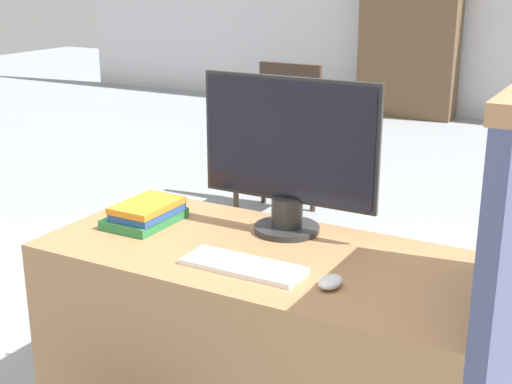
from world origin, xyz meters
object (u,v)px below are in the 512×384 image
Objects in this scene: keyboard at (243,266)px; mouse at (330,282)px; monitor at (288,155)px; book_stack at (146,213)px; far_chair at (282,133)px.

keyboard is 0.27m from mouse.
keyboard is (0.03, -0.33, -0.25)m from monitor.
book_stack is at bearing -159.45° from monitor.
keyboard is 0.50m from book_stack.
keyboard is at bearing -85.40° from monitor.
far_chair is at bearing 114.72° from keyboard.
far_chair is (-1.10, 2.12, -0.46)m from monitor.
book_stack reaches higher than keyboard.
keyboard is at bearing -19.34° from book_stack.
monitor is at bearing 20.55° from book_stack.
far_chair is (-1.40, 2.45, -0.22)m from mouse.
monitor is 0.42m from keyboard.
monitor reaches higher than book_stack.
monitor is at bearing 132.04° from mouse.
book_stack is at bearing -76.14° from far_chair.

